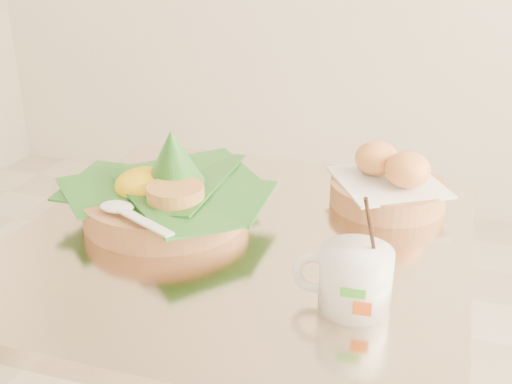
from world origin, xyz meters
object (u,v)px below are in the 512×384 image
(cafe_table, at_px, (242,350))
(bread_basket, at_px, (389,184))
(coffee_mug, at_px, (354,277))
(rice_basket, at_px, (165,192))

(cafe_table, distance_m, bread_basket, 0.38)
(coffee_mug, bearing_deg, rice_basket, 156.03)
(cafe_table, relative_size, coffee_mug, 4.64)
(cafe_table, xyz_separation_m, rice_basket, (-0.14, 0.02, 0.27))
(cafe_table, relative_size, bread_basket, 3.19)
(cafe_table, xyz_separation_m, coffee_mug, (0.21, -0.13, 0.26))
(cafe_table, distance_m, coffee_mug, 0.36)
(rice_basket, bearing_deg, bread_basket, 28.12)
(rice_basket, relative_size, bread_basket, 1.46)
(bread_basket, bearing_deg, coffee_mug, -88.69)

